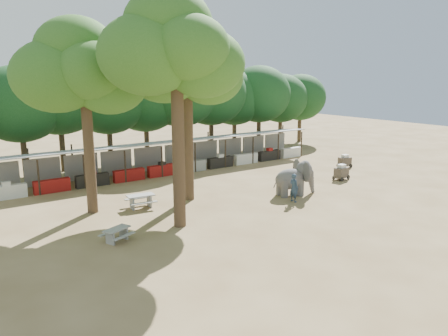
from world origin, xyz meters
TOP-DOWN VIEW (x-y plane):
  - ground at (0.00, 0.00)m, footprint 100.00×100.00m
  - vendor_stalls at (-0.00, 13.84)m, footprint 28.00×2.99m
  - yard_tree_left at (-9.13, 7.19)m, footprint 7.10×6.90m
  - yard_tree_center at (-6.13, 2.19)m, footprint 7.10×6.90m
  - yard_tree_back at (-3.13, 6.19)m, footprint 7.10×6.90m
  - backdrop_trees at (0.00, 19.00)m, footprint 46.46×5.95m
  - elephant at (3.31, 2.90)m, footprint 3.09×2.26m
  - handler at (2.11, 1.75)m, footprint 0.45×0.67m
  - picnic_table_near at (-9.59, 1.82)m, footprint 1.69×1.61m
  - picnic_table_far at (-6.35, 6.15)m, footprint 1.77×1.63m
  - cart_front at (9.22, 3.91)m, footprint 1.32×0.97m
  - cart_back at (12.99, 6.71)m, footprint 1.22×0.87m

SIDE VIEW (x-z plane):
  - ground at x=0.00m, z-range 0.00..0.00m
  - picnic_table_near at x=-9.59m, z-range 0.10..0.77m
  - picnic_table_far at x=-6.35m, z-range 0.13..0.94m
  - cart_back at x=12.99m, z-range -0.01..1.11m
  - cart_front at x=9.22m, z-range -0.01..1.18m
  - handler at x=2.11m, z-range 0.00..1.82m
  - elephant at x=3.31m, z-range 0.00..2.29m
  - vendor_stalls at x=0.00m, z-range -0.22..2.58m
  - backdrop_trees at x=0.00m, z-range 1.35..9.68m
  - yard_tree_left at x=-9.13m, z-range 2.69..13.71m
  - yard_tree_back at x=-3.13m, z-range 2.86..14.22m
  - yard_tree_center at x=-6.13m, z-range 3.19..15.23m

